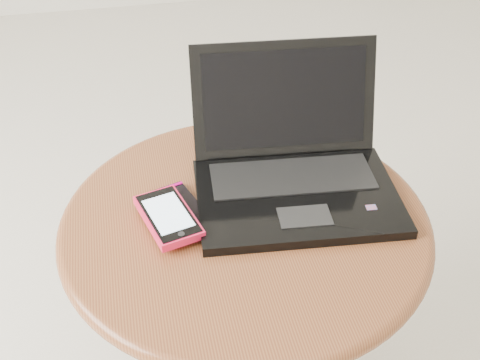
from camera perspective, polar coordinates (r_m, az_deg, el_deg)
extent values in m
plane|color=beige|center=(1.38, -0.56, -15.23)|extent=(4.00, 4.00, 0.00)
cylinder|color=#512D13|center=(1.14, 0.42, -12.18)|extent=(0.09, 0.09, 0.41)
cylinder|color=brown|center=(0.99, 0.48, -3.88)|extent=(0.56, 0.56, 0.03)
torus|color=brown|center=(0.99, 0.48, -3.88)|extent=(0.58, 0.58, 0.03)
cube|color=black|center=(1.00, 5.24, -1.59)|extent=(0.34, 0.25, 0.02)
cube|color=black|center=(1.03, 4.79, 0.35)|extent=(0.27, 0.12, 0.00)
cube|color=black|center=(0.95, 5.94, -3.32)|extent=(0.08, 0.06, 0.00)
cube|color=red|center=(0.99, 11.90, -2.46)|extent=(0.02, 0.01, 0.00)
cube|color=black|center=(1.06, 4.07, 7.42)|extent=(0.32, 0.09, 0.19)
cube|color=black|center=(1.06, 4.11, 7.38)|extent=(0.28, 0.07, 0.16)
cube|color=black|center=(0.99, -5.51, -2.47)|extent=(0.09, 0.12, 0.01)
cube|color=#BA026B|center=(1.02, -6.75, -0.71)|extent=(0.06, 0.02, 0.00)
cube|color=#F61C47|center=(0.96, -6.57, -3.38)|extent=(0.10, 0.14, 0.01)
cube|color=black|center=(0.95, -6.60, -3.05)|extent=(0.09, 0.13, 0.00)
cube|color=silver|center=(0.95, -6.60, -3.00)|extent=(0.07, 0.10, 0.00)
cylinder|color=black|center=(0.91, -5.39, -4.92)|extent=(0.01, 0.01, 0.00)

